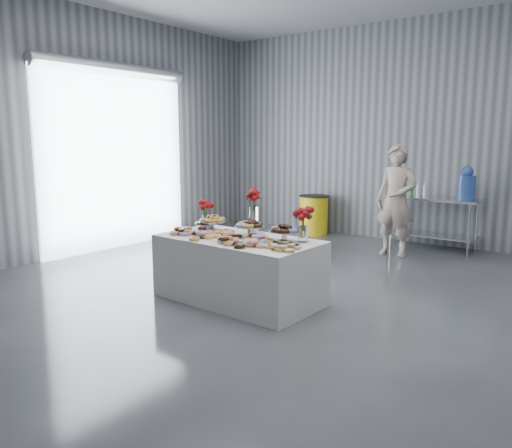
{
  "coord_description": "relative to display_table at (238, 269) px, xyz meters",
  "views": [
    {
      "loc": [
        3.23,
        -4.52,
        1.89
      ],
      "look_at": [
        -0.33,
        0.23,
        0.87
      ],
      "focal_mm": 35.0,
      "sensor_mm": 36.0,
      "label": 1
    }
  ],
  "objects": [
    {
      "name": "ground",
      "position": [
        0.34,
        0.09,
        -0.38
      ],
      "size": [
        9.0,
        9.0,
        0.0
      ],
      "primitive_type": "plane",
      "color": "#36383D",
      "rests_on": "ground"
    },
    {
      "name": "person",
      "position": [
        0.59,
        3.34,
        0.53
      ],
      "size": [
        0.67,
        0.46,
        1.81
      ],
      "primitive_type": "imported",
      "rotation": [
        0.0,
        0.0,
        -0.04
      ],
      "color": "#CC8C93",
      "rests_on": "ground"
    },
    {
      "name": "drink_bottles",
      "position": [
        0.62,
        4.09,
        0.66
      ],
      "size": [
        0.54,
        0.08,
        0.27
      ],
      "primitive_type": null,
      "color": "#268C33",
      "rests_on": "prep_table"
    },
    {
      "name": "prep_table",
      "position": [
        0.94,
        4.19,
        0.24
      ],
      "size": [
        1.5,
        0.6,
        0.9
      ],
      "color": "silver",
      "rests_on": "ground"
    },
    {
      "name": "bouquet_right",
      "position": [
        0.71,
        0.28,
        0.67
      ],
      "size": [
        0.26,
        0.26,
        0.42
      ],
      "color": "white",
      "rests_on": "display_table"
    },
    {
      "name": "cake_stand_mid",
      "position": [
        0.05,
        0.15,
        0.52
      ],
      "size": [
        0.36,
        0.36,
        0.17
      ],
      "color": "silver",
      "rests_on": "display_table"
    },
    {
      "name": "water_jug",
      "position": [
        1.44,
        4.19,
        0.77
      ],
      "size": [
        0.28,
        0.28,
        0.55
      ],
      "color": "blue",
      "rests_on": "prep_table"
    },
    {
      "name": "bouquet_left",
      "position": [
        -0.74,
        0.27,
        0.67
      ],
      "size": [
        0.26,
        0.26,
        0.42
      ],
      "color": "white",
      "rests_on": "display_table"
    },
    {
      "name": "cake_stand_left",
      "position": [
        -0.54,
        0.17,
        0.52
      ],
      "size": [
        0.36,
        0.36,
        0.17
      ],
      "color": "silver",
      "rests_on": "display_table"
    },
    {
      "name": "danish_pile",
      "position": [
        0.74,
        -0.17,
        0.43
      ],
      "size": [
        0.48,
        0.48,
        0.11
      ],
      "primitive_type": null,
      "color": "white",
      "rests_on": "display_table"
    },
    {
      "name": "room_walls",
      "position": [
        0.07,
        0.16,
        2.26
      ],
      "size": [
        8.04,
        9.04,
        4.02
      ],
      "color": "gray",
      "rests_on": "ground"
    },
    {
      "name": "display_table",
      "position": [
        0.0,
        0.0,
        0.0
      ],
      "size": [
        1.93,
        1.06,
        0.75
      ],
      "primitive_type": "cube",
      "rotation": [
        0.0,
        0.0,
        -0.03
      ],
      "color": "white",
      "rests_on": "ground"
    },
    {
      "name": "cake_stand_right",
      "position": [
        0.55,
        0.13,
        0.52
      ],
      "size": [
        0.36,
        0.36,
        0.17
      ],
      "color": "silver",
      "rests_on": "display_table"
    },
    {
      "name": "donut_mounds",
      "position": [
        0.0,
        -0.05,
        0.42
      ],
      "size": [
        1.83,
        0.86,
        0.09
      ],
      "primitive_type": null,
      "rotation": [
        0.0,
        0.0,
        -0.03
      ],
      "color": "tan",
      "rests_on": "display_table"
    },
    {
      "name": "trash_barrel",
      "position": [
        -1.43,
        4.19,
        0.01
      ],
      "size": [
        0.61,
        0.61,
        0.78
      ],
      "rotation": [
        0.0,
        0.0,
        -0.19
      ],
      "color": "yellow",
      "rests_on": "ground"
    },
    {
      "name": "bouquet_center",
      "position": [
        -0.04,
        0.35,
        0.75
      ],
      "size": [
        0.26,
        0.26,
        0.57
      ],
      "color": "silver",
      "rests_on": "display_table"
    }
  ]
}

